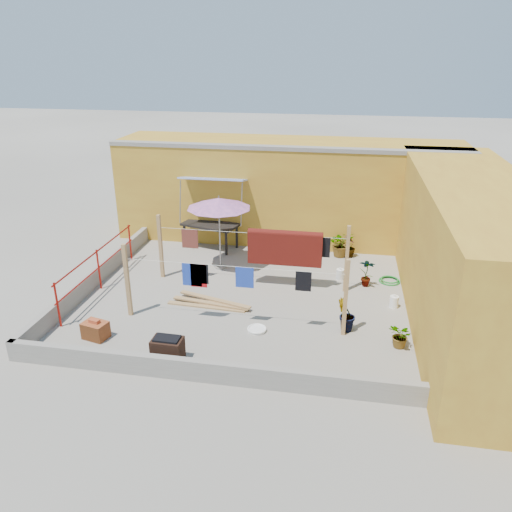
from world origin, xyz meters
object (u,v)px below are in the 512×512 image
brick_stack (95,330)px  water_jug_b (340,274)px  patio_umbrella (219,204)px  brazier (168,350)px  white_basin (257,329)px  plant_back_a (341,244)px  green_hose (389,280)px  outdoor_table (210,226)px  water_jug_a (394,302)px

brick_stack → water_jug_b: 6.56m
patio_umbrella → brick_stack: (-1.76, -4.20, -1.74)m
brazier → white_basin: bearing=43.3°
white_basin → water_jug_b: water_jug_b is taller
brick_stack → water_jug_b: size_ratio=1.78×
brick_stack → brazier: 1.94m
patio_umbrella → white_basin: (1.66, -3.30, -1.89)m
brick_stack → plant_back_a: size_ratio=0.74×
green_hose → outdoor_table: bearing=163.5°
patio_umbrella → outdoor_table: 2.05m
brick_stack → water_jug_a: bearing=21.8°
white_basin → plant_back_a: (1.75, 4.80, 0.36)m
white_basin → green_hose: (3.11, 3.18, -0.00)m
patio_umbrella → water_jug_b: patio_umbrella is taller
brazier → green_hose: 6.60m
outdoor_table → plant_back_a: (4.09, 0.00, -0.33)m
water_jug_b → plant_back_a: plant_back_a is taller
brick_stack → white_basin: brick_stack is taller
green_hose → water_jug_a: bearing=-90.0°
water_jug_a → plant_back_a: 3.40m
brazier → water_jug_a: brazier is taller
brazier → white_basin: (1.56, 1.47, -0.23)m
brick_stack → patio_umbrella: bearing=67.3°
patio_umbrella → outdoor_table: bearing=114.6°
patio_umbrella → green_hose: size_ratio=3.76×
outdoor_table → green_hose: outdoor_table is taller
green_hose → white_basin: bearing=-134.3°
green_hose → plant_back_a: bearing=130.1°
brick_stack → white_basin: bearing=14.9°
patio_umbrella → brazier: (0.09, -4.77, -1.66)m
patio_umbrella → plant_back_a: bearing=23.9°
brick_stack → green_hose: 7.70m
outdoor_table → white_basin: bearing=-64.0°
water_jug_a → plant_back_a: plant_back_a is taller
brazier → plant_back_a: plant_back_a is taller
brazier → water_jug_a: (4.67, 3.17, -0.12)m
patio_umbrella → water_jug_b: 3.86m
brazier → water_jug_b: (3.33, 4.59, -0.12)m
outdoor_table → plant_back_a: bearing=0.0°
brick_stack → green_hose: bearing=32.1°
patio_umbrella → brick_stack: patio_umbrella is taller
water_jug_a → green_hose: size_ratio=0.59×
brick_stack → white_basin: (3.42, 0.91, -0.15)m
green_hose → plant_back_a: plant_back_a is taller
brazier → white_basin: 2.16m
water_jug_b → plant_back_a: (-0.02, 1.69, 0.25)m
water_jug_b → patio_umbrella: bearing=177.0°
brazier → water_jug_b: bearing=54.0°
brazier → plant_back_a: size_ratio=0.77×
water_jug_b → brazier: bearing=-126.0°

